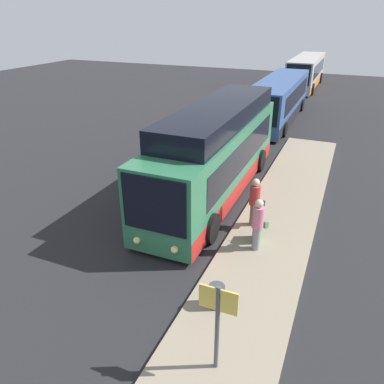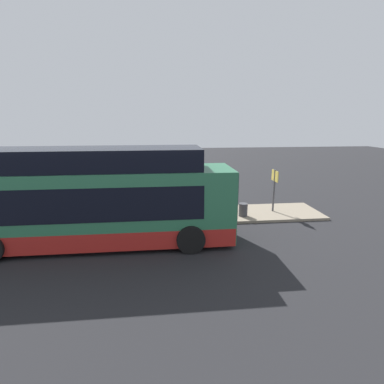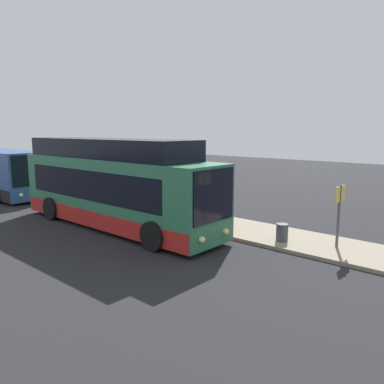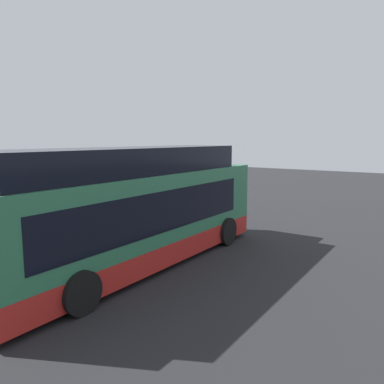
# 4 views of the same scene
# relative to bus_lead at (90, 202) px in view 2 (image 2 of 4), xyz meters

# --- Properties ---
(ground) EXTENTS (80.00, 80.00, 0.00)m
(ground) POSITION_rel_bus_lead_xyz_m (1.06, 0.10, -1.75)
(ground) COLOR #232326
(platform) EXTENTS (20.00, 2.80, 0.13)m
(platform) POSITION_rel_bus_lead_xyz_m (1.06, 3.10, -1.68)
(platform) COLOR gray
(platform) RESTS_ON ground
(bus_lead) EXTENTS (11.05, 2.72, 3.85)m
(bus_lead) POSITION_rel_bus_lead_xyz_m (0.00, 0.00, 0.00)
(bus_lead) COLOR #2D704C
(bus_lead) RESTS_ON ground
(passenger_boarding) EXTENTS (0.63, 0.58, 1.83)m
(passenger_boarding) POSITION_rel_bus_lead_xyz_m (3.80, 2.81, -0.62)
(passenger_boarding) COLOR gray
(passenger_boarding) RESTS_ON platform
(passenger_waiting) EXTENTS (0.41, 0.58, 1.84)m
(passenger_waiting) POSITION_rel_bus_lead_xyz_m (2.31, 2.32, -0.61)
(passenger_waiting) COLOR #6B604C
(passenger_waiting) RESTS_ON platform
(suitcase) EXTENTS (0.48, 0.28, 0.95)m
(suitcase) POSITION_rel_bus_lead_xyz_m (3.28, 2.73, -1.26)
(suitcase) COLOR #598C59
(suitcase) RESTS_ON platform
(sign_post) EXTENTS (0.10, 0.83, 2.23)m
(sign_post) POSITION_rel_bus_lead_xyz_m (8.65, 3.13, -0.14)
(sign_post) COLOR #4C4C51
(sign_post) RESTS_ON platform
(trash_bin) EXTENTS (0.44, 0.44, 0.65)m
(trash_bin) POSITION_rel_bus_lead_xyz_m (6.84, 2.49, -1.29)
(trash_bin) COLOR #3F3F44
(trash_bin) RESTS_ON platform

